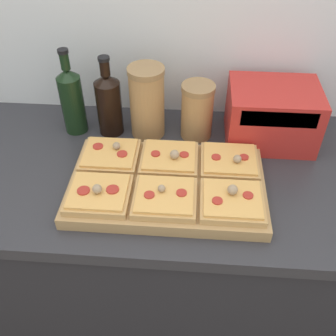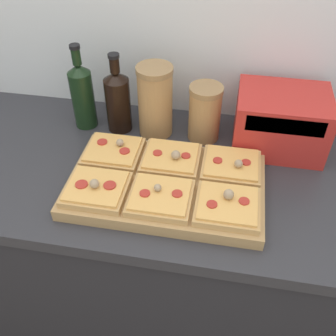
{
  "view_description": "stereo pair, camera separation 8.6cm",
  "coord_description": "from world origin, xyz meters",
  "px_view_note": "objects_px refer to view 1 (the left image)",
  "views": [
    {
      "loc": [
        0.02,
        -0.57,
        1.71
      ],
      "look_at": [
        -0.04,
        0.26,
        0.98
      ],
      "focal_mm": 42.0,
      "sensor_mm": 36.0,
      "label": 1
    },
    {
      "loc": [
        0.11,
        -0.56,
        1.71
      ],
      "look_at": [
        -0.04,
        0.26,
        0.98
      ],
      "focal_mm": 42.0,
      "sensor_mm": 36.0,
      "label": 2
    }
  ],
  "objects_px": {
    "cutting_board": "(167,185)",
    "grain_jar_short": "(197,111)",
    "wine_bottle": "(109,103)",
    "toaster_oven": "(272,115)",
    "grain_jar_tall": "(147,102)",
    "olive_oil_bottle": "(72,99)"
  },
  "relations": [
    {
      "from": "wine_bottle",
      "to": "grain_jar_tall",
      "type": "xyz_separation_m",
      "value": [
        0.12,
        0.0,
        0.01
      ]
    },
    {
      "from": "cutting_board",
      "to": "toaster_oven",
      "type": "distance_m",
      "value": 0.42
    },
    {
      "from": "wine_bottle",
      "to": "grain_jar_short",
      "type": "xyz_separation_m",
      "value": [
        0.29,
        0.0,
        -0.02
      ]
    },
    {
      "from": "grain_jar_short",
      "to": "toaster_oven",
      "type": "distance_m",
      "value": 0.24
    },
    {
      "from": "cutting_board",
      "to": "grain_jar_short",
      "type": "bearing_deg",
      "value": 74.35
    },
    {
      "from": "wine_bottle",
      "to": "grain_jar_tall",
      "type": "height_order",
      "value": "wine_bottle"
    },
    {
      "from": "cutting_board",
      "to": "toaster_oven",
      "type": "height_order",
      "value": "toaster_oven"
    },
    {
      "from": "cutting_board",
      "to": "grain_jar_tall",
      "type": "relative_size",
      "value": 2.28
    },
    {
      "from": "grain_jar_short",
      "to": "cutting_board",
      "type": "bearing_deg",
      "value": -105.65
    },
    {
      "from": "olive_oil_bottle",
      "to": "grain_jar_short",
      "type": "distance_m",
      "value": 0.41
    },
    {
      "from": "wine_bottle",
      "to": "grain_jar_tall",
      "type": "distance_m",
      "value": 0.13
    },
    {
      "from": "olive_oil_bottle",
      "to": "toaster_oven",
      "type": "relative_size",
      "value": 0.96
    },
    {
      "from": "wine_bottle",
      "to": "grain_jar_short",
      "type": "bearing_deg",
      "value": 0.0
    },
    {
      "from": "olive_oil_bottle",
      "to": "toaster_oven",
      "type": "distance_m",
      "value": 0.64
    },
    {
      "from": "cutting_board",
      "to": "toaster_oven",
      "type": "relative_size",
      "value": 1.81
    },
    {
      "from": "cutting_board",
      "to": "grain_jar_tall",
      "type": "xyz_separation_m",
      "value": [
        -0.09,
        0.27,
        0.1
      ]
    },
    {
      "from": "wine_bottle",
      "to": "grain_jar_short",
      "type": "height_order",
      "value": "wine_bottle"
    },
    {
      "from": "wine_bottle",
      "to": "toaster_oven",
      "type": "xyz_separation_m",
      "value": [
        0.52,
        -0.0,
        -0.02
      ]
    },
    {
      "from": "grain_jar_tall",
      "to": "grain_jar_short",
      "type": "bearing_deg",
      "value": -0.0
    },
    {
      "from": "cutting_board",
      "to": "grain_jar_short",
      "type": "distance_m",
      "value": 0.29
    },
    {
      "from": "olive_oil_bottle",
      "to": "wine_bottle",
      "type": "height_order",
      "value": "olive_oil_bottle"
    },
    {
      "from": "cutting_board",
      "to": "wine_bottle",
      "type": "distance_m",
      "value": 0.35
    }
  ]
}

